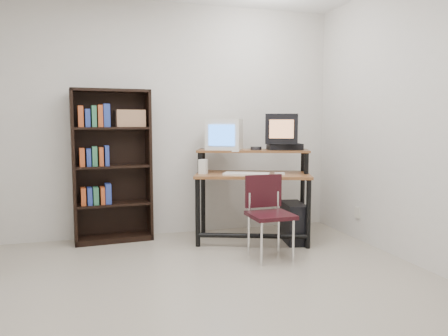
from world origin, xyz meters
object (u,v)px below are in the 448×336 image
object	(u,v)px
bookshelf	(112,164)
crt_tv	(282,129)
pc_tower	(294,222)
computer_desk	(253,177)
crt_monitor	(224,135)
school_chair	(268,208)

from	to	relation	value
bookshelf	crt_tv	bearing A→B (deg)	-17.37
bookshelf	pc_tower	bearing A→B (deg)	-22.14
computer_desk	crt_monitor	bearing A→B (deg)	160.79
crt_tv	bookshelf	xyz separation A→B (m)	(-1.78, 0.42, -0.37)
school_chair	bookshelf	bearing A→B (deg)	142.08
bookshelf	school_chair	bearing A→B (deg)	-40.46
pc_tower	crt_monitor	bearing A→B (deg)	159.11
crt_tv	pc_tower	distance (m)	1.02
crt_monitor	bookshelf	bearing A→B (deg)	-164.01
crt_monitor	school_chair	world-z (taller)	crt_monitor
pc_tower	bookshelf	size ratio (longest dim) A/B	0.28
crt_tv	school_chair	world-z (taller)	crt_tv
crt_monitor	pc_tower	size ratio (longest dim) A/B	1.09
crt_tv	crt_monitor	bearing A→B (deg)	-175.02
crt_tv	school_chair	distance (m)	1.03
school_chair	crt_tv	bearing A→B (deg)	54.85
computer_desk	bookshelf	size ratio (longest dim) A/B	0.83
crt_monitor	pc_tower	xyz separation A→B (m)	(0.66, -0.40, -0.93)
computer_desk	crt_monitor	distance (m)	0.56
crt_monitor	bookshelf	xyz separation A→B (m)	(-1.20, 0.20, -0.30)
crt_monitor	school_chair	size ratio (longest dim) A/B	0.63
computer_desk	crt_tv	size ratio (longest dim) A/B	3.00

